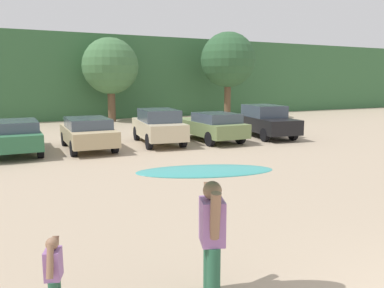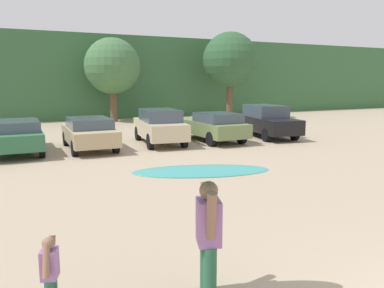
% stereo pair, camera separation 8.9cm
% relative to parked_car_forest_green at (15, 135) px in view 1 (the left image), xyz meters
% --- Properties ---
extents(hillside_ridge, '(108.00, 12.00, 6.59)m').
position_rel_parked_car_forest_green_xyz_m(hillside_ridge, '(4.82, 18.94, 2.52)').
color(hillside_ridge, '#38663D').
rests_on(hillside_ridge, ground_plane).
extents(tree_center, '(4.08, 4.08, 6.11)m').
position_rel_parked_car_forest_green_xyz_m(tree_center, '(6.83, 10.92, 3.27)').
color(tree_center, brown).
rests_on(tree_center, ground_plane).
extents(tree_center_right, '(4.35, 4.35, 6.84)m').
position_rel_parked_car_forest_green_xyz_m(tree_center_right, '(15.97, 9.53, 3.87)').
color(tree_center_right, brown).
rests_on(tree_center_right, ground_plane).
extents(parked_car_forest_green, '(1.91, 4.72, 1.41)m').
position_rel_parked_car_forest_green_xyz_m(parked_car_forest_green, '(0.00, 0.00, 0.00)').
color(parked_car_forest_green, '#2D6642').
rests_on(parked_car_forest_green, ground_plane).
extents(parked_car_tan, '(1.93, 4.33, 1.40)m').
position_rel_parked_car_forest_green_xyz_m(parked_car_tan, '(2.90, -0.36, -0.01)').
color(parked_car_tan, tan).
rests_on(parked_car_tan, ground_plane).
extents(parked_car_champagne, '(2.23, 4.51, 1.66)m').
position_rel_parked_car_forest_green_xyz_m(parked_car_champagne, '(6.25, -0.25, 0.11)').
color(parked_car_champagne, beige).
rests_on(parked_car_champagne, ground_plane).
extents(parked_car_olive_green, '(1.92, 4.61, 1.45)m').
position_rel_parked_car_forest_green_xyz_m(parked_car_olive_green, '(8.93, -0.60, 0.00)').
color(parked_car_olive_green, '#6B7F4C').
rests_on(parked_car_olive_green, ground_plane).
extents(parked_car_black, '(2.48, 4.99, 1.70)m').
position_rel_parked_car_forest_green_xyz_m(parked_car_black, '(12.27, -0.46, 0.10)').
color(parked_car_black, black).
rests_on(parked_car_black, ground_plane).
extents(person_adult, '(0.42, 0.73, 1.66)m').
position_rel_parked_car_forest_green_xyz_m(person_adult, '(2.12, -13.04, 0.17)').
color(person_adult, '#26593F').
rests_on(person_adult, ground_plane).
extents(person_child, '(0.26, 0.50, 1.04)m').
position_rel_parked_car_forest_green_xyz_m(person_child, '(0.13, -12.52, -0.19)').
color(person_child, '#26593F').
rests_on(person_child, ground_plane).
extents(surfboard_teal, '(1.85, 1.04, 0.12)m').
position_rel_parked_car_forest_green_xyz_m(surfboard_teal, '(1.98, -13.12, 1.06)').
color(surfboard_teal, teal).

